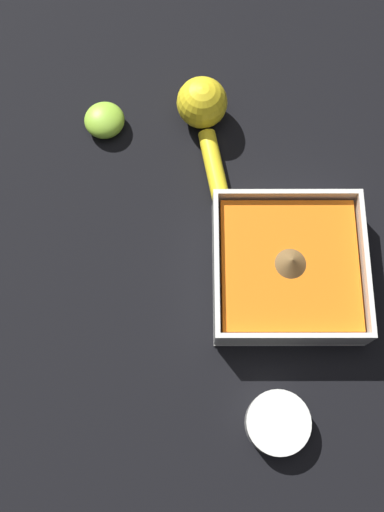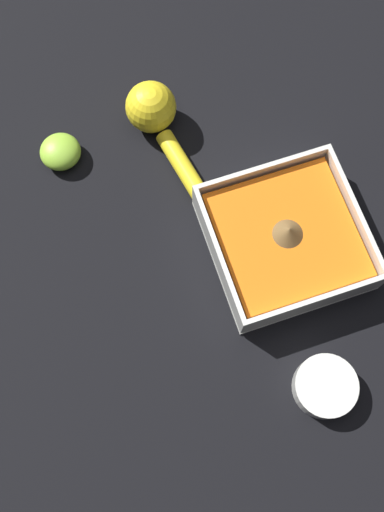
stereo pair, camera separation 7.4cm
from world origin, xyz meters
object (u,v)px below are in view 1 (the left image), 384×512
Objects in this scene: lemon_squeezer at (204,113)px; lemon_half at (104,120)px; spice_bowl at (281,423)px; square_dish at (288,268)px.

lemon_half is at bearing 80.16° from lemon_squeezer.
lemon_squeezer reaches higher than spice_bowl.
lemon_half is at bearing -150.84° from spice_bowl.
lemon_squeezer is 0.14m from lemon_half.
lemon_squeezer reaches higher than lemon_half.
lemon_squeezer reaches higher than square_dish.
square_dish is 0.32m from lemon_half.
spice_bowl is 0.41m from lemon_squeezer.
lemon_squeezer is at bearing -167.74° from spice_bowl.
square_dish is at bearing -165.14° from lemon_squeezer.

